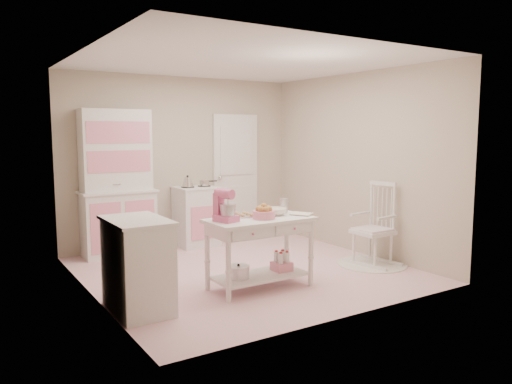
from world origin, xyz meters
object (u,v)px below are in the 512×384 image
work_table (260,253)px  bread_basket (264,215)px  base_cabinet (138,265)px  stand_mixer (226,206)px  stove (197,216)px  rocking_chair (373,224)px  hutch (117,183)px

work_table → bread_basket: (0.02, -0.05, 0.45)m
bread_basket → base_cabinet: bearing=176.5°
stand_mixer → work_table: bearing=-19.7°
base_cabinet → bread_basket: bearing=-3.5°
stove → work_table: size_ratio=0.77×
base_cabinet → work_table: size_ratio=0.77×
rocking_chair → work_table: 1.81m
rocking_chair → bread_basket: rocking_chair is taller
stove → bread_basket: (-0.30, -2.37, 0.39)m
bread_basket → rocking_chair: bearing=3.0°
work_table → stove: bearing=82.0°
stove → base_cabinet: bearing=-127.2°
stand_mixer → rocking_chair: bearing=-16.4°
base_cabinet → rocking_chair: 3.21m
rocking_chair → stove: bearing=114.2°
rocking_chair → work_table: (-1.81, -0.04, -0.15)m
hutch → base_cabinet: bearing=-102.7°
stove → stand_mixer: bearing=-108.0°
rocking_chair → bread_basket: bearing=174.0°
hutch → work_table: (0.88, -2.37, -0.64)m
rocking_chair → base_cabinet: bearing=171.1°
hutch → stand_mixer: 2.39m
stove → work_table: 2.34m
work_table → stand_mixer: size_ratio=3.53×
rocking_chair → bread_basket: (-1.79, -0.09, 0.30)m
stand_mixer → bread_basket: bearing=-26.0°
stove → base_cabinet: size_ratio=1.00×
bread_basket → stove: bearing=82.7°
rocking_chair → bread_basket: 1.81m
hutch → stove: bearing=-2.4°
base_cabinet → hutch: bearing=77.3°
hutch → base_cabinet: 2.46m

